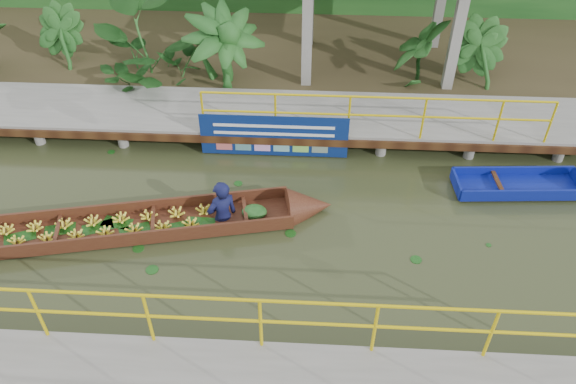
{
  "coord_description": "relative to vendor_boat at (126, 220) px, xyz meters",
  "views": [
    {
      "loc": [
        1.46,
        -7.87,
        7.64
      ],
      "look_at": [
        0.99,
        0.5,
        0.6
      ],
      "focal_mm": 35.0,
      "sensor_mm": 36.0,
      "label": 1
    }
  ],
  "objects": [
    {
      "name": "moored_blue_boat",
      "position": [
        8.64,
        1.72,
        -0.14
      ],
      "size": [
        3.13,
        1.02,
        0.74
      ],
      "rotation": [
        0.0,
        0.0,
        0.07
      ],
      "color": "navy",
      "rests_on": "ground"
    },
    {
      "name": "tropical_plants",
      "position": [
        0.95,
        5.43,
        1.16
      ],
      "size": [
        14.57,
        1.57,
        1.96
      ],
      "color": "#164517",
      "rests_on": "ground"
    },
    {
      "name": "vendor_boat",
      "position": [
        0.0,
        0.0,
        0.0
      ],
      "size": [
        8.9,
        2.7,
        2.15
      ],
      "rotation": [
        0.0,
        0.0,
        0.21
      ],
      "color": "#3B1810",
      "rests_on": "ground"
    },
    {
      "name": "far_dock",
      "position": [
        2.14,
        3.55,
        0.21
      ],
      "size": [
        16.0,
        2.06,
        1.66
      ],
      "color": "slate",
      "rests_on": "ground"
    },
    {
      "name": "land_strip",
      "position": [
        2.12,
        7.63,
        -0.04
      ],
      "size": [
        30.0,
        8.0,
        0.45
      ],
      "primitive_type": "cube",
      "color": "#332A19",
      "rests_on": "ground"
    },
    {
      "name": "ground",
      "position": [
        2.12,
        0.13,
        -0.27
      ],
      "size": [
        80.0,
        80.0,
        0.0
      ],
      "primitive_type": "plane",
      "color": "#30361B",
      "rests_on": "ground"
    },
    {
      "name": "blue_banner",
      "position": [
        2.68,
        2.61,
        0.29
      ],
      "size": [
        3.31,
        0.04,
        1.04
      ],
      "color": "navy",
      "rests_on": "ground"
    }
  ]
}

